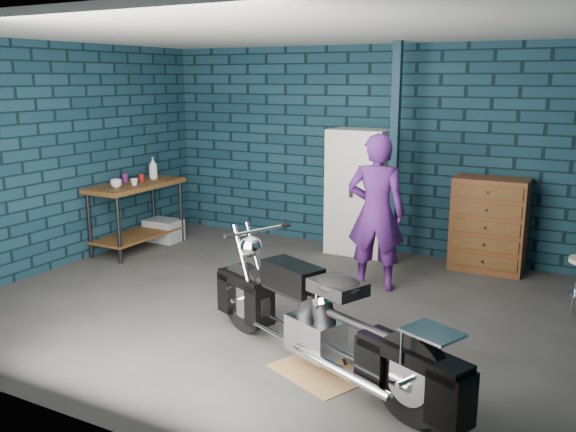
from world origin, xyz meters
name	(u,v)px	position (x,y,z in m)	size (l,w,h in m)	color
ground	(276,305)	(0.00, 0.00, 0.00)	(6.00, 6.00, 0.00)	#474542
room_walls	(301,115)	(0.00, 0.55, 1.90)	(6.02, 5.01, 2.71)	#102C38
support_post	(394,156)	(0.55, 1.95, 1.35)	(0.10, 0.10, 2.70)	#122B3A
workbench	(137,216)	(-2.68, 0.96, 0.46)	(0.60, 1.40, 0.91)	brown
drip_mat	(320,372)	(1.02, -1.10, 0.00)	(0.72, 0.54, 0.01)	olive
motorcycle	(321,312)	(1.02, -1.10, 0.51)	(2.31, 0.63, 1.02)	black
person	(376,212)	(0.69, 0.99, 0.86)	(0.63, 0.41, 1.71)	#541F77
storage_bin	(164,230)	(-2.66, 1.46, 0.15)	(0.50, 0.35, 0.31)	gray
locker	(359,192)	(0.00, 2.23, 0.82)	(0.76, 0.55, 1.64)	silver
tool_chest	(489,225)	(1.66, 2.23, 0.56)	(0.85, 0.47, 1.13)	brown
cup_a	(116,184)	(-2.65, 0.57, 0.96)	(0.14, 0.14, 0.11)	beige
cup_b	(134,182)	(-2.56, 0.81, 0.95)	(0.10, 0.10, 0.09)	beige
mug_purple	(125,178)	(-2.86, 0.96, 0.97)	(0.08, 0.08, 0.12)	#5C1861
mug_red	(141,178)	(-2.70, 1.10, 0.96)	(0.07, 0.07, 0.10)	maroon
bottle	(153,168)	(-2.68, 1.33, 1.06)	(0.12, 0.12, 0.31)	gray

